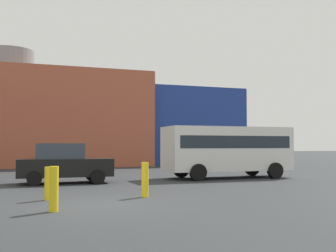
{
  "coord_description": "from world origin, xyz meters",
  "views": [
    {
      "loc": [
        -1.99,
        -11.94,
        1.73
      ],
      "look_at": [
        4.51,
        6.97,
        2.7
      ],
      "focal_mm": 43.41,
      "sensor_mm": 36.0,
      "label": 1
    }
  ],
  "objects_px": {
    "white_bus": "(227,148)",
    "bollard_yellow_0": "(54,189)",
    "bollard_yellow_2": "(145,180)",
    "parked_car_2": "(64,163)",
    "bollard_yellow_1": "(48,183)"
  },
  "relations": [
    {
      "from": "white_bus",
      "to": "bollard_yellow_0",
      "type": "distance_m",
      "value": 12.74
    },
    {
      "from": "bollard_yellow_0",
      "to": "bollard_yellow_2",
      "type": "bearing_deg",
      "value": 34.73
    },
    {
      "from": "parked_car_2",
      "to": "bollard_yellow_0",
      "type": "distance_m",
      "value": 8.24
    },
    {
      "from": "parked_car_2",
      "to": "bollard_yellow_0",
      "type": "relative_size",
      "value": 3.57
    },
    {
      "from": "white_bus",
      "to": "bollard_yellow_1",
      "type": "xyz_separation_m",
      "value": [
        -9.48,
        -6.07,
        -1.09
      ]
    },
    {
      "from": "parked_car_2",
      "to": "bollard_yellow_1",
      "type": "bearing_deg",
      "value": -99.14
    },
    {
      "from": "bollard_yellow_2",
      "to": "bollard_yellow_0",
      "type": "bearing_deg",
      "value": -145.27
    },
    {
      "from": "bollard_yellow_0",
      "to": "bollard_yellow_1",
      "type": "bearing_deg",
      "value": 90.73
    },
    {
      "from": "parked_car_2",
      "to": "white_bus",
      "type": "relative_size",
      "value": 0.62
    },
    {
      "from": "bollard_yellow_1",
      "to": "bollard_yellow_0",
      "type": "bearing_deg",
      "value": -89.27
    },
    {
      "from": "parked_car_2",
      "to": "bollard_yellow_2",
      "type": "bearing_deg",
      "value": -70.11
    },
    {
      "from": "bollard_yellow_1",
      "to": "bollard_yellow_2",
      "type": "xyz_separation_m",
      "value": [
        3.12,
        -0.27,
        0.06
      ]
    },
    {
      "from": "white_bus",
      "to": "bollard_yellow_1",
      "type": "bearing_deg",
      "value": -147.37
    },
    {
      "from": "parked_car_2",
      "to": "bollard_yellow_1",
      "type": "xyz_separation_m",
      "value": [
        -0.93,
        -5.78,
        -0.38
      ]
    },
    {
      "from": "white_bus",
      "to": "bollard_yellow_1",
      "type": "relative_size",
      "value": 6.46
    }
  ]
}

